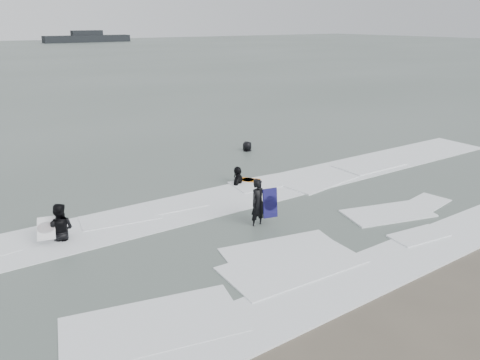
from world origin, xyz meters
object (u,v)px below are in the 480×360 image
surfer_centre (258,227)px  surfer_right_near (238,185)px  surfer_wading (62,241)px  surfer_right_far (247,152)px  vessel_horizon (87,38)px

surfer_centre → surfer_right_near: bearing=58.2°
surfer_centre → surfer_wading: size_ratio=0.94×
surfer_centre → surfer_right_far: (4.85, 7.68, 0.00)m
surfer_right_near → vessel_horizon: bearing=-144.5°
surfer_wading → surfer_right_near: surfer_right_near is taller
vessel_horizon → surfer_centre: bearing=-104.3°
surfer_wading → surfer_right_near: 7.37m
surfer_wading → surfer_right_far: 11.64m
surfer_centre → surfer_wading: bearing=148.3°
surfer_centre → vessel_horizon: (33.98, 133.11, 1.25)m
surfer_wading → vessel_horizon: size_ratio=0.07×
surfer_wading → vessel_horizon: bearing=-76.7°
surfer_wading → vessel_horizon: vessel_horizon is taller
surfer_right_near → surfer_right_far: (3.16, 3.93, 0.00)m
surfer_right_near → surfer_right_far: surfer_right_near is taller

